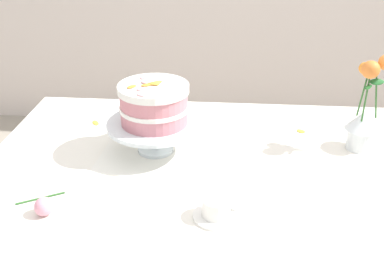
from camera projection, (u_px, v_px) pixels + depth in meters
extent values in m
cube|color=white|center=(218.00, 175.00, 1.34)|extent=(1.40, 1.00, 0.03)
cylinder|color=brown|center=(73.00, 194.00, 1.91)|extent=(0.06, 0.06, 0.71)
cylinder|color=brown|center=(372.00, 208.00, 1.82)|extent=(0.06, 0.06, 0.71)
cube|color=white|center=(156.00, 151.00, 1.44)|extent=(0.34, 0.34, 0.00)
cylinder|color=silver|center=(156.00, 149.00, 1.44)|extent=(0.11, 0.11, 0.01)
cylinder|color=silver|center=(155.00, 137.00, 1.42)|extent=(0.03, 0.03, 0.07)
cylinder|color=silver|center=(155.00, 124.00, 1.40)|extent=(0.29, 0.29, 0.01)
cylinder|color=#CC7A84|center=(154.00, 116.00, 1.39)|extent=(0.20, 0.20, 0.04)
cylinder|color=white|center=(154.00, 107.00, 1.37)|extent=(0.21, 0.21, 0.01)
cylinder|color=#CC7A84|center=(154.00, 98.00, 1.36)|extent=(0.20, 0.20, 0.04)
cylinder|color=white|center=(153.00, 88.00, 1.35)|extent=(0.21, 0.21, 0.02)
ellipsoid|color=orange|center=(147.00, 85.00, 1.34)|extent=(0.04, 0.03, 0.00)
ellipsoid|color=pink|center=(144.00, 77.00, 1.40)|extent=(0.03, 0.04, 0.00)
ellipsoid|color=yellow|center=(157.00, 82.00, 1.36)|extent=(0.04, 0.04, 0.01)
ellipsoid|color=pink|center=(140.00, 89.00, 1.31)|extent=(0.02, 0.03, 0.01)
ellipsoid|color=orange|center=(153.00, 84.00, 1.34)|extent=(0.04, 0.02, 0.01)
ellipsoid|color=pink|center=(146.00, 82.00, 1.36)|extent=(0.04, 0.04, 0.01)
ellipsoid|color=pink|center=(142.00, 94.00, 1.27)|extent=(0.04, 0.03, 0.00)
ellipsoid|color=orange|center=(132.00, 87.00, 1.33)|extent=(0.03, 0.04, 0.00)
ellipsoid|color=yellow|center=(155.00, 83.00, 1.35)|extent=(0.03, 0.02, 0.01)
cylinder|color=silver|center=(359.00, 139.00, 1.44)|extent=(0.07, 0.07, 0.07)
cone|color=silver|center=(362.00, 121.00, 1.42)|extent=(0.10, 0.10, 0.06)
cylinder|color=#2D6028|center=(376.00, 91.00, 1.38)|extent=(0.03, 0.01, 0.18)
ellipsoid|color=#236B2D|center=(377.00, 82.00, 1.35)|extent=(0.05, 0.02, 0.02)
cylinder|color=#2D6028|center=(363.00, 93.00, 1.39)|extent=(0.01, 0.02, 0.15)
sphere|color=orange|center=(365.00, 68.00, 1.36)|extent=(0.04, 0.04, 0.04)
cylinder|color=#2D6028|center=(366.00, 95.00, 1.37)|extent=(0.01, 0.02, 0.16)
sphere|color=orange|center=(371.00, 70.00, 1.32)|extent=(0.05, 0.05, 0.05)
ellipsoid|color=#236B2D|center=(368.00, 87.00, 1.35)|extent=(0.04, 0.05, 0.01)
cylinder|color=white|center=(215.00, 216.00, 1.14)|extent=(0.11, 0.11, 0.01)
cylinder|color=white|center=(216.00, 207.00, 1.13)|extent=(0.07, 0.07, 0.05)
torus|color=white|center=(234.00, 207.00, 1.13)|extent=(0.03, 0.01, 0.03)
cylinder|color=#2D6028|center=(41.00, 198.00, 1.21)|extent=(0.11, 0.07, 0.01)
sphere|color=pink|center=(44.00, 206.00, 1.14)|extent=(0.05, 0.05, 0.05)
ellipsoid|color=yellow|center=(96.00, 123.00, 1.62)|extent=(0.04, 0.04, 0.00)
ellipsoid|color=yellow|center=(301.00, 131.00, 1.56)|extent=(0.04, 0.04, 0.00)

